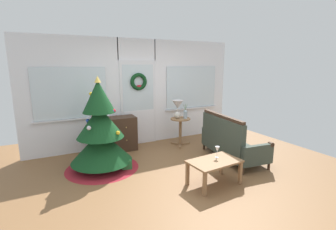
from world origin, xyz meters
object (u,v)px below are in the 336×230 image
object	(u,v)px
coffee_table	(214,164)
gift_box	(126,165)
christmas_tree	(101,136)
dresser_cabinet	(116,134)
flower_vase	(185,114)
wine_glass	(217,150)
side_table	(180,126)
table_lamp	(178,107)
settee_sofa	(229,142)

from	to	relation	value
coffee_table	gift_box	size ratio (longest dim) A/B	4.73
christmas_tree	dresser_cabinet	xyz separation A→B (m)	(0.52, 0.85, -0.26)
flower_vase	coffee_table	world-z (taller)	flower_vase
wine_glass	flower_vase	bearing A→B (deg)	75.36
dresser_cabinet	side_table	bearing A→B (deg)	-13.12
table_lamp	side_table	bearing A→B (deg)	-33.69
wine_glass	side_table	bearing A→B (deg)	78.66
christmas_tree	table_lamp	bearing A→B (deg)	15.60
settee_sofa	side_table	bearing A→B (deg)	110.51
dresser_cabinet	table_lamp	bearing A→B (deg)	-12.13
flower_vase	gift_box	world-z (taller)	flower_vase
coffee_table	wine_glass	xyz separation A→B (m)	(0.12, 0.09, 0.20)
table_lamp	flower_vase	xyz separation A→B (m)	(0.16, -0.10, -0.17)
side_table	wine_glass	bearing A→B (deg)	-101.34
flower_vase	coffee_table	distance (m)	2.07
dresser_cabinet	table_lamp	distance (m)	1.57
wine_glass	gift_box	distance (m)	1.75
christmas_tree	flower_vase	size ratio (longest dim) A/B	5.02
flower_vase	wine_glass	bearing A→B (deg)	-104.64
christmas_tree	coffee_table	xyz separation A→B (m)	(1.51, -1.49, -0.30)
dresser_cabinet	flower_vase	bearing A→B (deg)	-14.37
side_table	wine_glass	distance (m)	1.95
coffee_table	wine_glass	distance (m)	0.25
table_lamp	wine_glass	bearing A→B (deg)	-99.40
dresser_cabinet	gift_box	xyz separation A→B (m)	(-0.13, -1.12, -0.30)
table_lamp	flower_vase	distance (m)	0.25
dresser_cabinet	gift_box	size ratio (longest dim) A/B	4.89
coffee_table	gift_box	bearing A→B (deg)	132.49
settee_sofa	gift_box	bearing A→B (deg)	167.26
settee_sofa	wine_glass	world-z (taller)	settee_sofa
table_lamp	gift_box	xyz separation A→B (m)	(-1.56, -0.81, -0.87)
settee_sofa	gift_box	size ratio (longest dim) A/B	8.67
christmas_tree	wine_glass	world-z (taller)	christmas_tree
side_table	flower_vase	world-z (taller)	flower_vase
wine_glass	gift_box	bearing A→B (deg)	137.42
christmas_tree	settee_sofa	xyz separation A→B (m)	(2.47, -0.74, -0.27)
coffee_table	table_lamp	bearing A→B (deg)	77.81
wine_glass	settee_sofa	bearing A→B (deg)	38.26
christmas_tree	wine_glass	bearing A→B (deg)	-40.78
dresser_cabinet	coffee_table	distance (m)	2.54
christmas_tree	settee_sofa	distance (m)	2.59
table_lamp	flower_vase	size ratio (longest dim) A/B	1.26
christmas_tree	side_table	world-z (taller)	christmas_tree
side_table	table_lamp	bearing A→B (deg)	146.31
christmas_tree	table_lamp	distance (m)	2.05
flower_vase	wine_glass	distance (m)	1.92
settee_sofa	flower_vase	distance (m)	1.30
christmas_tree	flower_vase	bearing A→B (deg)	11.89
flower_vase	coffee_table	xyz separation A→B (m)	(-0.60, -1.93, -0.44)
side_table	christmas_tree	bearing A→B (deg)	-165.91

